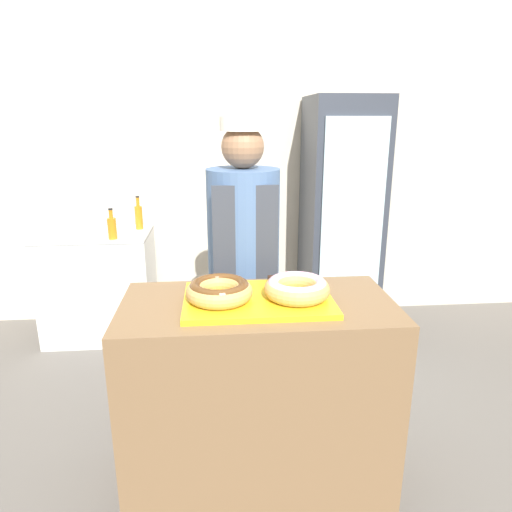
{
  "coord_description": "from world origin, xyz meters",
  "views": [
    {
      "loc": [
        -0.17,
        -1.83,
        1.73
      ],
      "look_at": [
        0.0,
        0.1,
        1.15
      ],
      "focal_mm": 32.0,
      "sensor_mm": 36.0,
      "label": 1
    }
  ],
  "objects_px": {
    "bottle_orange": "(112,227)",
    "donut_chocolate_glaze": "(219,290)",
    "serving_tray": "(258,300)",
    "beverage_fridge": "(340,218)",
    "baker_person": "(244,268)",
    "chest_freezer": "(100,285)",
    "brownie_back_right": "(276,281)",
    "bottle_orange_b": "(139,216)",
    "donut_light_glaze": "(297,287)",
    "brownie_back_left": "(234,282)"
  },
  "relations": [
    {
      "from": "serving_tray",
      "to": "beverage_fridge",
      "type": "distance_m",
      "value": 1.94
    },
    {
      "from": "donut_chocolate_glaze",
      "to": "brownie_back_right",
      "type": "height_order",
      "value": "donut_chocolate_glaze"
    },
    {
      "from": "serving_tray",
      "to": "donut_chocolate_glaze",
      "type": "relative_size",
      "value": 2.25
    },
    {
      "from": "donut_light_glaze",
      "to": "bottle_orange",
      "type": "height_order",
      "value": "bottle_orange"
    },
    {
      "from": "beverage_fridge",
      "to": "bottle_orange",
      "type": "height_order",
      "value": "beverage_fridge"
    },
    {
      "from": "brownie_back_right",
      "to": "beverage_fridge",
      "type": "xyz_separation_m",
      "value": [
        0.74,
        1.59,
        -0.06
      ]
    },
    {
      "from": "serving_tray",
      "to": "beverage_fridge",
      "type": "bearing_deg",
      "value": 64.39
    },
    {
      "from": "serving_tray",
      "to": "chest_freezer",
      "type": "distance_m",
      "value": 2.16
    },
    {
      "from": "chest_freezer",
      "to": "bottle_orange_b",
      "type": "relative_size",
      "value": 3.22
    },
    {
      "from": "brownie_back_right",
      "to": "bottle_orange",
      "type": "relative_size",
      "value": 0.31
    },
    {
      "from": "bottle_orange",
      "to": "donut_chocolate_glaze",
      "type": "bearing_deg",
      "value": -63.64
    },
    {
      "from": "brownie_back_right",
      "to": "beverage_fridge",
      "type": "relative_size",
      "value": 0.04
    },
    {
      "from": "donut_light_glaze",
      "to": "chest_freezer",
      "type": "distance_m",
      "value": 2.28
    },
    {
      "from": "brownie_back_left",
      "to": "brownie_back_right",
      "type": "bearing_deg",
      "value": 0.0
    },
    {
      "from": "bottle_orange_b",
      "to": "chest_freezer",
      "type": "bearing_deg",
      "value": -160.12
    },
    {
      "from": "chest_freezer",
      "to": "bottle_orange_b",
      "type": "distance_m",
      "value": 0.64
    },
    {
      "from": "brownie_back_left",
      "to": "beverage_fridge",
      "type": "xyz_separation_m",
      "value": [
        0.94,
        1.59,
        -0.06
      ]
    },
    {
      "from": "donut_light_glaze",
      "to": "brownie_back_right",
      "type": "relative_size",
      "value": 3.92
    },
    {
      "from": "bottle_orange",
      "to": "serving_tray",
      "type": "bearing_deg",
      "value": -58.72
    },
    {
      "from": "serving_tray",
      "to": "beverage_fridge",
      "type": "relative_size",
      "value": 0.34
    },
    {
      "from": "serving_tray",
      "to": "bottle_orange",
      "type": "height_order",
      "value": "bottle_orange"
    },
    {
      "from": "donut_light_glaze",
      "to": "brownie_back_right",
      "type": "bearing_deg",
      "value": 111.23
    },
    {
      "from": "donut_chocolate_glaze",
      "to": "beverage_fridge",
      "type": "relative_size",
      "value": 0.15
    },
    {
      "from": "donut_chocolate_glaze",
      "to": "brownie_back_right",
      "type": "xyz_separation_m",
      "value": [
        0.27,
        0.17,
        -0.03
      ]
    },
    {
      "from": "baker_person",
      "to": "chest_freezer",
      "type": "height_order",
      "value": "baker_person"
    },
    {
      "from": "baker_person",
      "to": "bottle_orange_b",
      "type": "distance_m",
      "value": 1.46
    },
    {
      "from": "brownie_back_left",
      "to": "baker_person",
      "type": "relative_size",
      "value": 0.04
    },
    {
      "from": "chest_freezer",
      "to": "bottle_orange",
      "type": "height_order",
      "value": "bottle_orange"
    },
    {
      "from": "brownie_back_left",
      "to": "chest_freezer",
      "type": "xyz_separation_m",
      "value": [
        -1.03,
        1.6,
        -0.57
      ]
    },
    {
      "from": "brownie_back_left",
      "to": "donut_chocolate_glaze",
      "type": "bearing_deg",
      "value": -111.23
    },
    {
      "from": "serving_tray",
      "to": "baker_person",
      "type": "xyz_separation_m",
      "value": [
        -0.02,
        0.63,
        -0.06
      ]
    },
    {
      "from": "baker_person",
      "to": "bottle_orange",
      "type": "bearing_deg",
      "value": 134.99
    },
    {
      "from": "brownie_back_right",
      "to": "chest_freezer",
      "type": "bearing_deg",
      "value": 127.61
    },
    {
      "from": "serving_tray",
      "to": "beverage_fridge",
      "type": "xyz_separation_m",
      "value": [
        0.84,
        1.75,
        -0.03
      ]
    },
    {
      "from": "serving_tray",
      "to": "chest_freezer",
      "type": "xyz_separation_m",
      "value": [
        -1.13,
        1.75,
        -0.54
      ]
    },
    {
      "from": "donut_chocolate_glaze",
      "to": "bottle_orange_b",
      "type": "xyz_separation_m",
      "value": [
        -0.63,
        1.89,
        -0.06
      ]
    },
    {
      "from": "bottle_orange_b",
      "to": "donut_chocolate_glaze",
      "type": "bearing_deg",
      "value": -71.49
    },
    {
      "from": "donut_chocolate_glaze",
      "to": "beverage_fridge",
      "type": "distance_m",
      "value": 2.03
    },
    {
      "from": "donut_light_glaze",
      "to": "bottle_orange_b",
      "type": "relative_size",
      "value": 1.05
    },
    {
      "from": "brownie_back_left",
      "to": "chest_freezer",
      "type": "distance_m",
      "value": 1.99
    },
    {
      "from": "bottle_orange",
      "to": "beverage_fridge",
      "type": "bearing_deg",
      "value": 5.99
    },
    {
      "from": "donut_light_glaze",
      "to": "bottle_orange",
      "type": "relative_size",
      "value": 1.22
    },
    {
      "from": "brownie_back_left",
      "to": "bottle_orange_b",
      "type": "height_order",
      "value": "bottle_orange_b"
    },
    {
      "from": "baker_person",
      "to": "bottle_orange_b",
      "type": "relative_size",
      "value": 6.46
    },
    {
      "from": "donut_chocolate_glaze",
      "to": "brownie_back_left",
      "type": "relative_size",
      "value": 3.92
    },
    {
      "from": "donut_chocolate_glaze",
      "to": "chest_freezer",
      "type": "xyz_separation_m",
      "value": [
        -0.97,
        1.77,
        -0.6
      ]
    },
    {
      "from": "donut_light_glaze",
      "to": "baker_person",
      "type": "bearing_deg",
      "value": 106.19
    },
    {
      "from": "donut_light_glaze",
      "to": "serving_tray",
      "type": "bearing_deg",
      "value": 174.15
    },
    {
      "from": "beverage_fridge",
      "to": "chest_freezer",
      "type": "distance_m",
      "value": 2.03
    },
    {
      "from": "serving_tray",
      "to": "baker_person",
      "type": "distance_m",
      "value": 0.64
    }
  ]
}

